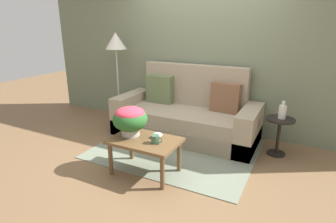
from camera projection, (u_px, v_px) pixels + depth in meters
The scene contains 11 objects.
ground_plane at pixel (174, 151), 3.97m from camera, with size 14.00×14.00×0.00m, color brown.
wall_back at pixel (204, 48), 4.51m from camera, with size 6.40×0.12×2.78m, color slate.
area_rug at pixel (176, 148), 4.04m from camera, with size 2.24×1.80×0.01m, color gray.
couch at pixel (186, 116), 4.45m from camera, with size 2.29×0.95×1.13m.
coffee_table at pixel (145, 144), 3.28m from camera, with size 0.83×0.55×0.45m.
side_table at pixel (279, 130), 3.76m from camera, with size 0.38×0.38×0.54m.
floor_lamp at pixel (116, 47), 4.85m from camera, with size 0.38×0.38×1.63m.
potted_plant at pixel (130, 119), 3.32m from camera, with size 0.43×0.43×0.36m.
coffee_mug at pixel (156, 139), 3.15m from camera, with size 0.14×0.10×0.10m.
snack_bowl at pixel (157, 135), 3.30m from camera, with size 0.13×0.13×0.07m.
table_vase at pixel (282, 111), 3.68m from camera, with size 0.10×0.10×0.24m.
Camera 1 is at (1.57, -3.24, 1.77)m, focal length 29.12 mm.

